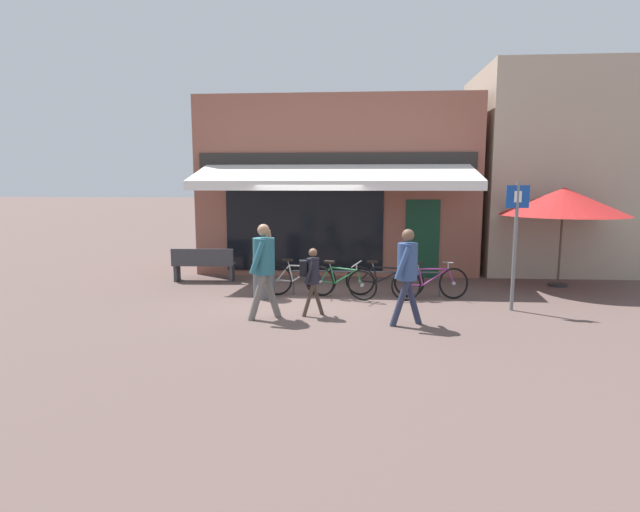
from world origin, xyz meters
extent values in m
plane|color=brown|center=(0.00, 0.00, 0.00)|extent=(160.00, 160.00, 0.00)
cube|color=#8E5647|center=(0.54, 4.46, 2.45)|extent=(7.78, 3.00, 4.89)
cube|color=black|center=(-0.31, 2.95, 1.25)|extent=(4.28, 0.04, 2.20)
cube|color=#143D28|center=(2.88, 2.95, 1.05)|extent=(0.90, 0.04, 2.10)
cube|color=#282623|center=(0.54, 2.94, 3.12)|extent=(7.39, 0.06, 0.44)
cube|color=white|center=(0.54, 2.01, 2.79)|extent=(7.00, 1.92, 0.50)
cube|color=white|center=(0.54, 1.05, 2.47)|extent=(7.00, 0.03, 0.20)
cube|color=tan|center=(7.67, 4.96, 2.87)|extent=(6.09, 4.00, 5.74)
cylinder|color=#47494F|center=(1.33, 0.63, 0.55)|extent=(3.40, 0.04, 0.04)
cylinder|color=#47494F|center=(-0.32, 0.63, 0.28)|extent=(0.04, 0.04, 0.55)
cylinder|color=#47494F|center=(2.98, 0.63, 0.28)|extent=(0.04, 0.04, 0.55)
torus|color=black|center=(0.32, 0.50, 0.35)|extent=(0.70, 0.11, 0.70)
cylinder|color=#9E9EA3|center=(0.32, 0.50, 0.35)|extent=(0.07, 0.07, 0.07)
torus|color=black|center=(-0.68, 0.53, 0.35)|extent=(0.70, 0.11, 0.70)
cylinder|color=#9E9EA3|center=(-0.68, 0.53, 0.35)|extent=(0.07, 0.07, 0.07)
cylinder|color=#BCB7B2|center=(-0.06, 0.52, 0.50)|extent=(0.56, 0.04, 0.37)
cylinder|color=#BCB7B2|center=(-0.10, 0.53, 0.68)|extent=(0.62, 0.05, 0.05)
cylinder|color=#BCB7B2|center=(-0.37, 0.53, 0.51)|extent=(0.12, 0.07, 0.37)
cylinder|color=#BCB7B2|center=(-0.51, 0.52, 0.34)|extent=(0.35, 0.05, 0.05)
cylinder|color=#BCB7B2|center=(-0.55, 0.54, 0.52)|extent=(0.30, 0.05, 0.36)
cylinder|color=#BCB7B2|center=(0.26, 0.51, 0.51)|extent=(0.15, 0.06, 0.34)
cylinder|color=#9E9EA3|center=(-0.42, 0.55, 0.74)|extent=(0.06, 0.04, 0.11)
cube|color=black|center=(-0.44, 0.55, 0.81)|extent=(0.24, 0.11, 0.06)
cylinder|color=#9E9EA3|center=(0.21, 0.53, 0.74)|extent=(0.03, 0.04, 0.14)
cylinder|color=#9E9EA3|center=(0.21, 0.53, 0.81)|extent=(0.04, 0.52, 0.06)
torus|color=black|center=(1.24, 0.10, 0.35)|extent=(0.69, 0.40, 0.70)
cylinder|color=#9E9EA3|center=(1.24, 0.10, 0.35)|extent=(0.09, 0.09, 0.08)
torus|color=black|center=(0.31, 0.51, 0.35)|extent=(0.69, 0.40, 0.70)
cylinder|color=#9E9EA3|center=(0.31, 0.51, 0.35)|extent=(0.09, 0.09, 0.08)
cylinder|color=#23703D|center=(0.88, 0.24, 0.50)|extent=(0.52, 0.30, 0.37)
cylinder|color=#23703D|center=(0.84, 0.23, 0.68)|extent=(0.59, 0.28, 0.05)
cylinder|color=#23703D|center=(0.59, 0.36, 0.51)|extent=(0.12, 0.05, 0.37)
cylinder|color=#23703D|center=(0.47, 0.44, 0.34)|extent=(0.34, 0.17, 0.05)
cylinder|color=#23703D|center=(0.43, 0.43, 0.52)|extent=(0.28, 0.19, 0.36)
cylinder|color=#23703D|center=(1.18, 0.10, 0.51)|extent=(0.15, 0.04, 0.34)
cylinder|color=#9E9EA3|center=(0.53, 0.35, 0.74)|extent=(0.06, 0.03, 0.11)
cube|color=black|center=(0.52, 0.35, 0.81)|extent=(0.26, 0.19, 0.06)
cylinder|color=#9E9EA3|center=(1.12, 0.10, 0.74)|extent=(0.04, 0.05, 0.14)
cylinder|color=#9E9EA3|center=(1.11, 0.09, 0.81)|extent=(0.23, 0.49, 0.09)
torus|color=black|center=(2.29, 0.52, 0.33)|extent=(0.67, 0.13, 0.67)
cylinder|color=#9E9EA3|center=(2.29, 0.52, 0.33)|extent=(0.08, 0.07, 0.07)
torus|color=black|center=(1.20, 0.66, 0.33)|extent=(0.67, 0.13, 0.67)
cylinder|color=#9E9EA3|center=(1.20, 0.66, 0.33)|extent=(0.08, 0.07, 0.07)
cylinder|color=black|center=(1.88, 0.57, 0.48)|extent=(0.61, 0.11, 0.36)
cylinder|color=black|center=(1.84, 0.57, 0.65)|extent=(0.68, 0.12, 0.05)
cylinder|color=black|center=(1.54, 0.61, 0.49)|extent=(0.12, 0.04, 0.35)
cylinder|color=black|center=(1.39, 0.63, 0.33)|extent=(0.39, 0.08, 0.05)
cylinder|color=black|center=(1.35, 0.64, 0.50)|extent=(0.33, 0.08, 0.35)
cylinder|color=black|center=(2.23, 0.52, 0.49)|extent=(0.16, 0.05, 0.32)
cylinder|color=#9E9EA3|center=(1.49, 0.62, 0.71)|extent=(0.06, 0.03, 0.11)
cube|color=black|center=(1.47, 0.62, 0.78)|extent=(0.25, 0.13, 0.05)
cylinder|color=#9E9EA3|center=(2.17, 0.53, 0.72)|extent=(0.03, 0.03, 0.14)
cylinder|color=#9E9EA3|center=(2.17, 0.53, 0.79)|extent=(0.09, 0.52, 0.03)
torus|color=black|center=(3.26, 0.48, 0.34)|extent=(0.70, 0.30, 0.69)
cylinder|color=#9E9EA3|center=(3.26, 0.48, 0.34)|extent=(0.08, 0.08, 0.08)
torus|color=black|center=(2.20, 0.21, 0.34)|extent=(0.70, 0.30, 0.69)
cylinder|color=#9E9EA3|center=(2.20, 0.21, 0.34)|extent=(0.08, 0.08, 0.08)
cylinder|color=#892D7A|center=(2.85, 0.40, 0.49)|extent=(0.59, 0.22, 0.37)
cylinder|color=#892D7A|center=(2.81, 0.41, 0.67)|extent=(0.67, 0.19, 0.05)
cylinder|color=#892D7A|center=(2.52, 0.32, 0.50)|extent=(0.13, 0.07, 0.36)
cylinder|color=#892D7A|center=(2.38, 0.26, 0.33)|extent=(0.38, 0.12, 0.05)
cylinder|color=#892D7A|center=(2.34, 0.27, 0.51)|extent=(0.32, 0.16, 0.36)
cylinder|color=#892D7A|center=(3.20, 0.48, 0.50)|extent=(0.16, 0.05, 0.33)
cylinder|color=#9E9EA3|center=(2.46, 0.33, 0.73)|extent=(0.06, 0.03, 0.11)
cube|color=black|center=(2.45, 0.34, 0.80)|extent=(0.26, 0.16, 0.06)
cylinder|color=#9E9EA3|center=(3.13, 0.50, 0.73)|extent=(0.04, 0.05, 0.14)
cylinder|color=#9E9EA3|center=(3.13, 0.51, 0.80)|extent=(0.15, 0.51, 0.09)
cylinder|color=slate|center=(-0.50, -1.33, 0.43)|extent=(0.38, 0.17, 0.89)
cylinder|color=slate|center=(-0.72, -1.58, 0.43)|extent=(0.38, 0.17, 0.89)
cylinder|color=#286675|center=(-0.61, -1.45, 1.19)|extent=(0.44, 0.44, 0.68)
sphere|color=#A87A5B|center=(-0.61, -1.45, 1.68)|extent=(0.22, 0.22, 0.22)
cylinder|color=#286675|center=(-0.68, -1.69, 1.19)|extent=(0.32, 0.22, 0.60)
cylinder|color=#286675|center=(-0.57, -1.21, 1.35)|extent=(0.25, 0.23, 0.31)
cylinder|color=#A87A5B|center=(-0.54, -1.21, 1.44)|extent=(0.17, 0.23, 0.46)
cube|color=black|center=(-0.56, -1.26, 1.65)|extent=(0.03, 0.07, 0.14)
cylinder|color=#47382D|center=(0.37, -1.11, 0.31)|extent=(0.26, 0.11, 0.65)
cylinder|color=#47382D|center=(0.20, -1.26, 0.31)|extent=(0.26, 0.11, 0.65)
cylinder|color=black|center=(0.29, -1.18, 0.87)|extent=(0.27, 0.27, 0.49)
sphere|color=brown|center=(0.29, -1.18, 1.23)|extent=(0.16, 0.16, 0.16)
cylinder|color=black|center=(0.23, -1.33, 0.87)|extent=(0.22, 0.13, 0.44)
cylinder|color=black|center=(0.34, -1.04, 0.87)|extent=(0.22, 0.13, 0.44)
cube|color=black|center=(0.10, -1.21, 0.93)|extent=(0.16, 0.22, 0.30)
cylinder|color=#282D47|center=(2.14, -1.61, 0.41)|extent=(0.35, 0.12, 0.86)
cylinder|color=#282D47|center=(1.89, -1.80, 0.41)|extent=(0.35, 0.12, 0.86)
cylinder|color=#334C7F|center=(2.01, -1.70, 1.16)|extent=(0.37, 0.37, 0.66)
sphere|color=brown|center=(2.01, -1.70, 1.63)|extent=(0.22, 0.22, 0.22)
cylinder|color=#334C7F|center=(1.91, -1.91, 1.16)|extent=(0.30, 0.16, 0.58)
cylinder|color=#334C7F|center=(2.12, -1.50, 1.16)|extent=(0.30, 0.16, 0.58)
cylinder|color=#515459|center=(-0.93, 0.24, 0.45)|extent=(0.48, 0.48, 0.91)
cone|color=#33353A|center=(-0.93, 0.24, 0.95)|extent=(0.49, 0.49, 0.10)
cylinder|color=slate|center=(4.23, -0.49, 1.28)|extent=(0.07, 0.07, 2.55)
cube|color=#14429E|center=(4.23, -0.50, 2.27)|extent=(0.44, 0.02, 0.44)
cube|color=white|center=(4.23, -0.52, 2.27)|extent=(0.14, 0.01, 0.22)
cylinder|color=#4C3D2D|center=(6.12, 2.04, 1.19)|extent=(0.05, 0.05, 2.38)
cone|color=red|center=(6.12, 2.04, 2.10)|extent=(3.00, 3.00, 0.67)
cylinder|color=#262628|center=(6.12, 2.04, 0.03)|extent=(0.44, 0.44, 0.06)
cube|color=#38383D|center=(-2.85, 2.05, 0.45)|extent=(1.62, 0.53, 0.06)
cube|color=#38383D|center=(-2.84, 1.86, 0.67)|extent=(1.60, 0.14, 0.40)
cube|color=#38383D|center=(-3.57, 2.01, 0.23)|extent=(0.10, 0.36, 0.45)
cube|color=#38383D|center=(-2.13, 2.09, 0.23)|extent=(0.10, 0.36, 0.45)
camera|label=1|loc=(1.10, -10.52, 2.53)|focal=28.00mm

